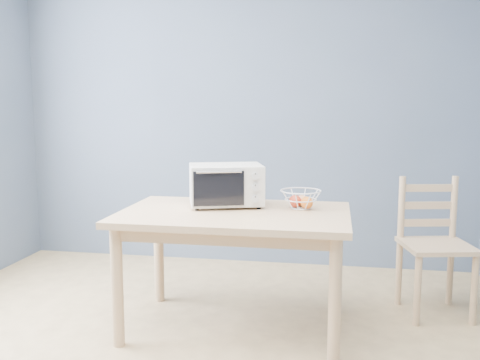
% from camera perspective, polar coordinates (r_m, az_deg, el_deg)
% --- Properties ---
extents(room, '(4.01, 4.51, 2.61)m').
position_cam_1_polar(room, '(2.51, -8.47, 5.65)').
color(room, tan).
rests_on(room, ground).
extents(dining_table, '(1.40, 0.90, 0.75)m').
position_cam_1_polar(dining_table, '(3.31, -0.60, -5.09)').
color(dining_table, tan).
rests_on(dining_table, ground).
extents(toaster_oven, '(0.53, 0.45, 0.27)m').
position_cam_1_polar(toaster_oven, '(3.43, -1.79, -0.48)').
color(toaster_oven, white).
rests_on(toaster_oven, dining_table).
extents(fruit_basket, '(0.30, 0.30, 0.12)m').
position_cam_1_polar(fruit_basket, '(3.39, 6.51, -2.05)').
color(fruit_basket, white).
rests_on(fruit_basket, dining_table).
extents(dining_chair, '(0.51, 0.51, 0.91)m').
position_cam_1_polar(dining_chair, '(3.84, 19.97, -6.76)').
color(dining_chair, tan).
rests_on(dining_chair, ground).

